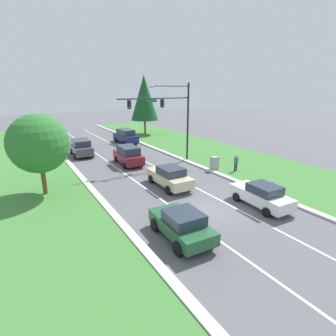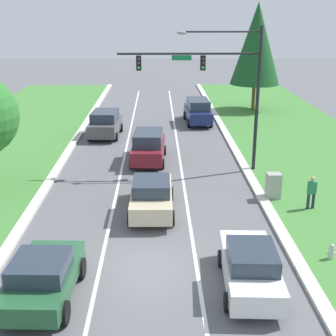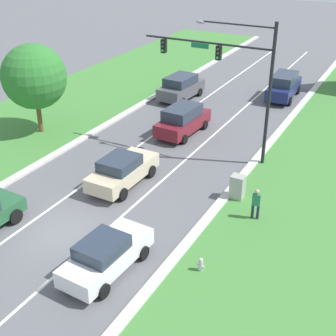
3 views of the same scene
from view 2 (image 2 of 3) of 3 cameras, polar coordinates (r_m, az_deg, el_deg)
ground_plane at (r=17.62m, az=-2.42°, el=-12.34°), size 160.00×160.00×0.00m
curb_strip_right at (r=18.35m, az=15.88°, el=-11.48°), size 0.50×90.00×0.15m
lane_stripe_inner_left at (r=17.75m, az=-8.38°, el=-12.28°), size 0.14×81.00×0.01m
lane_stripe_inner_right at (r=17.68m, az=3.56°, el=-12.25°), size 0.14×81.00×0.01m
traffic_signal_mast at (r=26.85m, az=6.25°, el=10.94°), size 8.02×0.41×8.31m
white_sedan at (r=16.45m, az=10.01°, el=-11.78°), size 2.13×4.52×1.62m
forest_sedan at (r=16.14m, az=-15.00°, el=-12.73°), size 2.29×4.28×1.61m
champagne_sedan at (r=21.90m, az=-2.01°, el=-3.35°), size 2.13×4.72×1.72m
navy_suv at (r=39.71m, az=3.66°, el=6.96°), size 2.22×5.15×2.05m
graphite_suv at (r=35.72m, az=-7.65°, el=5.41°), size 2.39×4.70×1.95m
burgundy_suv at (r=29.37m, az=-2.41°, el=2.65°), size 2.30×4.79×1.95m
utility_cabinet at (r=24.12m, az=12.72°, el=-2.19°), size 0.70×0.60×1.36m
pedestrian at (r=23.17m, az=17.11°, el=-2.77°), size 0.41×0.27×1.69m
fire_hydrant at (r=19.10m, az=19.28°, el=-9.69°), size 0.34×0.20×0.70m
conifer_near_right_tree at (r=44.93m, az=10.74°, el=14.65°), size 4.58×4.58×9.86m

